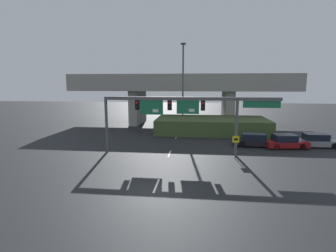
{
  "coord_description": "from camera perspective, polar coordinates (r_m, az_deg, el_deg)",
  "views": [
    {
      "loc": [
        2.67,
        -15.38,
        6.77
      ],
      "look_at": [
        0.0,
        8.02,
        2.96
      ],
      "focal_mm": 28.0,
      "sensor_mm": 36.0,
      "label": 1
    }
  ],
  "objects": [
    {
      "name": "lane_markings",
      "position": [
        29.72,
        1.19,
        -3.97
      ],
      "size": [
        0.14,
        27.0,
        0.01
      ],
      "color": "silver",
      "rests_on": "ground"
    },
    {
      "name": "speed_limit_sign",
      "position": [
        24.51,
        14.51,
        -3.72
      ],
      "size": [
        0.6,
        0.11,
        2.16
      ],
      "color": "#4C4C4C",
      "rests_on": "ground"
    },
    {
      "name": "ground_plane",
      "position": [
        17.01,
        -3.16,
        -14.27
      ],
      "size": [
        160.0,
        160.0,
        0.0
      ],
      "primitive_type": "plane",
      "color": "black"
    },
    {
      "name": "parked_sedan_near_right",
      "position": [
        30.23,
        18.33,
        -2.96
      ],
      "size": [
        4.74,
        2.05,
        1.4
      ],
      "rotation": [
        0.0,
        0.0,
        -0.05
      ],
      "color": "black",
      "rests_on": "ground"
    },
    {
      "name": "signal_gantry",
      "position": [
        24.93,
        3.31,
        4.06
      ],
      "size": [
        16.71,
        0.44,
        5.54
      ],
      "color": "#515456",
      "rests_on": "ground"
    },
    {
      "name": "parked_sedan_far_right",
      "position": [
        32.6,
        29.6,
        -2.8
      ],
      "size": [
        4.49,
        1.81,
        1.46
      ],
      "rotation": [
        0.0,
        0.0,
        0.01
      ],
      "color": "gray",
      "rests_on": "ground"
    },
    {
      "name": "grass_embankment",
      "position": [
        37.19,
        9.44,
        0.15
      ],
      "size": [
        15.21,
        7.67,
        2.01
      ],
      "color": "#42562D",
      "rests_on": "ground"
    },
    {
      "name": "parked_sedan_mid_right",
      "position": [
        30.54,
        24.18,
        -3.15
      ],
      "size": [
        4.52,
        2.44,
        1.45
      ],
      "rotation": [
        0.0,
        0.0,
        0.13
      ],
      "color": "maroon",
      "rests_on": "ground"
    },
    {
      "name": "overpass_bridge",
      "position": [
        44.35,
        3.08,
        8.07
      ],
      "size": [
        35.87,
        9.6,
        8.25
      ],
      "color": "gray",
      "rests_on": "ground"
    },
    {
      "name": "highway_light_pole_near",
      "position": [
        37.73,
        3.27,
        8.85
      ],
      "size": [
        0.7,
        0.36,
        12.36
      ],
      "color": "#515456",
      "rests_on": "ground"
    }
  ]
}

